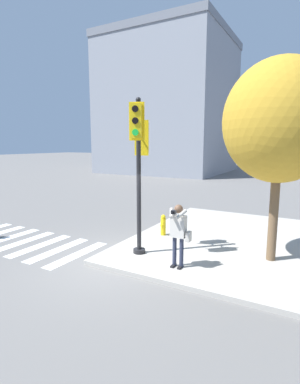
% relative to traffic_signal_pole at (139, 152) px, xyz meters
% --- Properties ---
extents(ground_plane, '(160.00, 160.00, 0.00)m').
position_rel_traffic_signal_pole_xyz_m(ground_plane, '(-0.56, -0.78, -3.13)').
color(ground_plane, slate).
extents(sidewalk_corner, '(8.00, 8.00, 0.13)m').
position_rel_traffic_signal_pole_xyz_m(sidewalk_corner, '(2.94, 2.72, -3.06)').
color(sidewalk_corner, '#ADA89E').
rests_on(sidewalk_corner, ground_plane).
extents(crosswalk_stripes, '(6.18, 2.48, 0.01)m').
position_rel_traffic_signal_pole_xyz_m(crosswalk_stripes, '(-4.66, -0.78, -3.12)').
color(crosswalk_stripes, silver).
rests_on(crosswalk_stripes, ground_plane).
extents(traffic_signal_pole, '(0.64, 1.15, 4.51)m').
position_rel_traffic_signal_pole_xyz_m(traffic_signal_pole, '(0.00, 0.00, 0.00)').
color(traffic_signal_pole, black).
rests_on(traffic_signal_pole, sidewalk_corner).
extents(person_photographer, '(0.58, 0.54, 1.68)m').
position_rel_traffic_signal_pole_xyz_m(person_photographer, '(1.43, -0.39, -1.99)').
color(person_photographer, black).
rests_on(person_photographer, sidewalk_corner).
extents(street_tree, '(2.96, 2.96, 5.45)m').
position_rel_traffic_signal_pole_xyz_m(street_tree, '(3.50, 1.35, 0.81)').
color(street_tree, brown).
rests_on(street_tree, sidewalk_corner).
extents(fire_hydrant, '(0.18, 0.24, 0.75)m').
position_rel_traffic_signal_pole_xyz_m(fire_hydrant, '(-0.19, 1.93, -2.63)').
color(fire_hydrant, yellow).
rests_on(fire_hydrant, sidewalk_corner).
extents(building_left, '(13.56, 13.18, 15.53)m').
position_rel_traffic_signal_pole_xyz_m(building_left, '(-11.60, 25.96, 4.65)').
color(building_left, gray).
rests_on(building_left, ground_plane).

